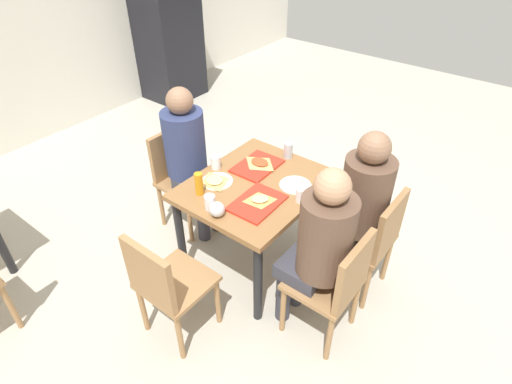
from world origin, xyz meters
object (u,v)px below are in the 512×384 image
object	(u,v)px
chair_near_left	(336,282)
chair_far_side	(179,172)
tray_red_far	(257,166)
foil_bundle	(217,209)
chair_left_end	(165,283)
person_in_red	(319,242)
pizza_slice_a	(260,199)
main_table	(256,196)
plastic_cup_b	(301,195)
chair_near_right	(372,238)
paper_plate_center	(217,181)
soda_can	(288,150)
person_in_brown_jacket	(359,201)
paper_plate_near_edge	(295,185)
person_far_side	(189,152)
plastic_cup_c	(210,202)
pizza_slice_c	(215,181)
tray_red_near	(257,203)
pizza_slice_b	(260,163)
plastic_cup_a	(216,162)
drink_fridge	(167,24)
condiment_bottle	(199,184)

from	to	relation	value
chair_near_left	chair_far_side	distance (m)	1.62
tray_red_far	foil_bundle	distance (m)	0.61
chair_left_end	person_in_red	xyz separation A→B (m)	(0.63, -0.66, 0.25)
chair_near_left	tray_red_far	distance (m)	1.04
pizza_slice_a	main_table	bearing A→B (deg)	44.61
pizza_slice_a	foil_bundle	bearing A→B (deg)	154.53
pizza_slice_a	plastic_cup_b	distance (m)	0.27
chair_near_right	plastic_cup_b	world-z (taller)	chair_near_right
paper_plate_center	soda_can	distance (m)	0.61
chair_far_side	person_in_brown_jacket	distance (m)	1.50
chair_far_side	paper_plate_near_edge	distance (m)	1.07
chair_near_right	person_far_side	xyz separation A→B (m)	(-0.25, 1.46, 0.25)
tray_red_far	pizza_slice_a	world-z (taller)	pizza_slice_a
plastic_cup_c	pizza_slice_c	bearing A→B (deg)	37.09
chair_near_left	chair_left_end	world-z (taller)	same
tray_red_near	tray_red_far	xyz separation A→B (m)	(0.35, 0.27, 0.00)
main_table	person_far_side	size ratio (longest dim) A/B	0.79
main_table	plastic_cup_c	distance (m)	0.43
tray_red_far	paper_plate_center	bearing A→B (deg)	162.17
pizza_slice_b	person_in_brown_jacket	bearing A→B (deg)	-86.42
paper_plate_near_edge	plastic_cup_a	size ratio (longest dim) A/B	2.20
tray_red_far	pizza_slice_a	size ratio (longest dim) A/B	1.71
chair_far_side	pizza_slice_a	distance (m)	1.00
person_in_red	tray_red_far	xyz separation A→B (m)	(0.42, 0.78, -0.00)
paper_plate_center	pizza_slice_b	xyz separation A→B (m)	(0.35, -0.11, 0.02)
person_far_side	chair_near_right	bearing A→B (deg)	-80.34
plastic_cup_a	plastic_cup_b	world-z (taller)	same
paper_plate_center	pizza_slice_c	bearing A→B (deg)	156.89
person_in_red	drink_fridge	world-z (taller)	drink_fridge
tray_red_near	plastic_cup_c	distance (m)	0.31
paper_plate_center	condiment_bottle	size ratio (longest dim) A/B	1.38
person_in_red	plastic_cup_c	distance (m)	0.74
pizza_slice_c	plastic_cup_b	bearing A→B (deg)	-71.95
paper_plate_near_edge	drink_fridge	bearing A→B (deg)	61.56
pizza_slice_b	plastic_cup_b	world-z (taller)	plastic_cup_b
person_far_side	plastic_cup_b	xyz separation A→B (m)	(0.02, -1.01, 0.04)
tray_red_far	plastic_cup_a	size ratio (longest dim) A/B	3.60
foil_bundle	chair_near_left	bearing A→B (deg)	-77.42
tray_red_near	pizza_slice_c	world-z (taller)	pizza_slice_c
condiment_bottle	chair_left_end	bearing A→B (deg)	-157.74
paper_plate_center	tray_red_far	bearing A→B (deg)	-17.83
person_in_brown_jacket	soda_can	xyz separation A→B (m)	(0.17, 0.68, 0.05)
drink_fridge	plastic_cup_b	bearing A→B (deg)	-119.22
chair_near_left	chair_left_end	distance (m)	1.02
condiment_bottle	paper_plate_center	bearing A→B (deg)	0.00
pizza_slice_a	plastic_cup_a	xyz separation A→B (m)	(0.13, 0.50, 0.03)
plastic_cup_b	foil_bundle	bearing A→B (deg)	143.37
soda_can	pizza_slice_a	bearing A→B (deg)	-163.46
soda_can	drink_fridge	distance (m)	3.16
main_table	paper_plate_center	size ratio (longest dim) A/B	4.51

